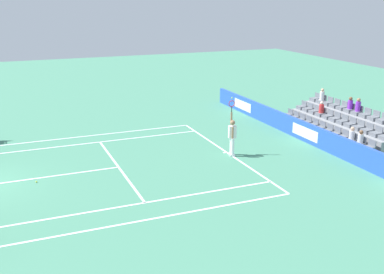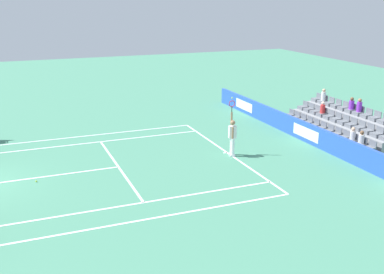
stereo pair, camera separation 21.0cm
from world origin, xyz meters
The scene contains 12 objects.
line_baseline centered at (0.00, -11.89, 0.00)m, with size 10.97×0.10×0.01m, color white.
line_service centered at (0.00, -6.40, 0.00)m, with size 8.23×0.10×0.01m, color white.
line_centre_service centered at (0.00, -3.20, 0.00)m, with size 0.10×6.40×0.01m, color white.
line_singles_sideline_left centered at (4.12, -5.95, 0.00)m, with size 0.10×11.89×0.01m, color white.
line_singles_sideline_right centered at (-4.12, -5.95, 0.00)m, with size 0.10×11.89×0.01m, color white.
line_doubles_sideline_left centered at (5.49, -5.95, 0.00)m, with size 0.10×11.89×0.01m, color white.
line_doubles_sideline_right centered at (-5.49, -5.95, 0.00)m, with size 0.10×11.89×0.01m, color white.
line_centre_mark centered at (0.00, -11.79, 0.00)m, with size 0.10×0.20×0.01m, color white.
sponsor_barrier centered at (0.00, -16.61, 0.52)m, with size 20.80×0.22×1.04m.
tennis_player centered at (-0.49, -11.91, 0.99)m, with size 0.51×0.40×2.85m.
stadium_stand centered at (0.00, -18.93, 0.54)m, with size 7.44×2.85×2.19m.
loose_tennis_ball centered at (-0.48, -2.79, 0.03)m, with size 0.07×0.07×0.07m, color #D1E533.
Camera 1 is at (-19.61, -1.94, 7.46)m, focal length 43.51 mm.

